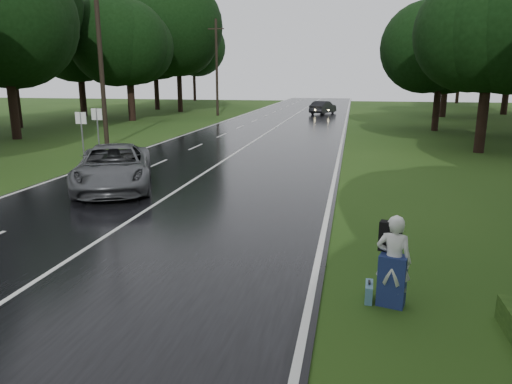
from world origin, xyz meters
TOP-DOWN VIEW (x-y plane):
  - ground at (0.00, 0.00)m, footprint 160.00×160.00m
  - road at (0.00, 20.00)m, footprint 12.00×140.00m
  - lane_center at (0.00, 20.00)m, footprint 0.12×140.00m
  - grey_car at (-2.53, 8.78)m, footprint 4.90×6.55m
  - far_car at (3.02, 48.11)m, footprint 2.97×4.81m
  - hitchhiker at (7.32, 0.96)m, footprint 0.74×0.70m
  - suitcase at (6.92, 1.06)m, footprint 0.16×0.50m
  - utility_pole_mid at (-8.50, 19.13)m, footprint 1.80×0.28m
  - utility_pole_far at (-8.50, 44.04)m, footprint 1.80×0.28m
  - road_sign_a at (-7.20, 14.36)m, footprint 0.60×0.10m
  - road_sign_b at (-7.20, 15.94)m, footprint 0.62×0.10m
  - tree_left_d at (-16.59, 21.35)m, footprint 8.74×8.74m
  - tree_left_e at (-15.11, 36.33)m, footprint 8.38×8.38m
  - tree_left_f at (-14.61, 48.63)m, footprint 10.93×10.93m
  - tree_right_d at (13.66, 21.36)m, footprint 7.94×7.94m
  - tree_right_e at (12.99, 32.84)m, footprint 7.32×7.32m
  - tree_right_f at (15.98, 47.08)m, footprint 8.49×8.49m

SIDE VIEW (x-z plane):
  - ground at x=0.00m, z-range 0.00..0.00m
  - utility_pole_mid at x=-8.50m, z-range -5.46..5.46m
  - utility_pole_far at x=-8.50m, z-range -5.16..5.16m
  - road_sign_a at x=-7.20m, z-range -1.25..1.25m
  - road_sign_b at x=-7.20m, z-range -1.29..1.29m
  - tree_left_d at x=-16.59m, z-range -6.83..6.83m
  - tree_left_e at x=-15.11m, z-range -6.55..6.55m
  - tree_left_f at x=-14.61m, z-range -8.54..8.54m
  - tree_right_d at x=13.66m, z-range -6.21..6.21m
  - tree_right_e at x=12.99m, z-range -5.72..5.72m
  - tree_right_f at x=15.98m, z-range -6.63..6.63m
  - road at x=0.00m, z-range 0.00..0.04m
  - lane_center at x=0.00m, z-range 0.04..0.05m
  - suitcase at x=6.92m, z-range 0.00..0.35m
  - far_car at x=3.02m, z-range 0.04..1.54m
  - hitchhiker at x=7.32m, z-range -0.07..1.74m
  - grey_car at x=-2.53m, z-range 0.04..1.69m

